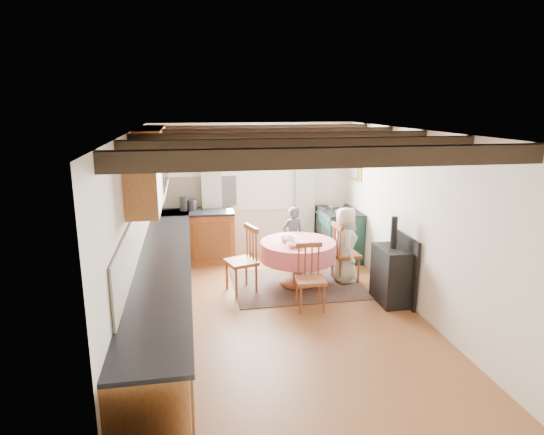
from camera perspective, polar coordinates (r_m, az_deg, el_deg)
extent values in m
cube|color=brown|center=(6.29, 1.33, -11.97)|extent=(3.60, 5.50, 0.00)
cube|color=white|center=(5.68, 1.46, 10.43)|extent=(3.60, 5.50, 0.00)
cube|color=silver|center=(8.52, -2.34, 3.38)|extent=(3.60, 0.00, 2.40)
cube|color=silver|center=(3.39, 11.05, -13.28)|extent=(3.60, 0.00, 2.40)
cube|color=silver|center=(5.79, -16.35, -2.11)|extent=(0.00, 5.50, 2.40)
cube|color=silver|center=(6.47, 17.21, -0.55)|extent=(0.00, 5.50, 2.40)
cube|color=black|center=(3.75, 7.69, 7.27)|extent=(3.60, 0.16, 0.16)
cube|color=black|center=(4.71, 3.95, 8.64)|extent=(3.60, 0.16, 0.16)
cube|color=black|center=(5.68, 1.46, 9.53)|extent=(3.60, 0.16, 0.16)
cube|color=black|center=(6.66, -0.31, 10.15)|extent=(3.60, 0.16, 0.16)
cube|color=black|center=(7.65, -1.63, 10.60)|extent=(3.60, 0.16, 0.16)
cube|color=beige|center=(6.08, -15.88, -1.35)|extent=(0.02, 4.50, 0.55)
cube|color=beige|center=(8.42, -9.09, 3.10)|extent=(1.40, 0.02, 0.55)
cube|color=#9A5D28|center=(6.01, -12.98, -8.99)|extent=(0.60, 5.30, 0.88)
cube|color=#9A5D28|center=(8.32, -9.19, -2.41)|extent=(1.30, 0.60, 0.88)
cube|color=black|center=(5.85, -13.02, -4.82)|extent=(0.64, 5.30, 0.04)
cube|color=black|center=(8.19, -9.30, 0.65)|extent=(1.30, 0.64, 0.04)
cube|color=#9A5D28|center=(6.81, -14.34, 6.76)|extent=(0.34, 1.80, 0.90)
cube|color=#9A5D28|center=(5.34, -15.35, 4.34)|extent=(0.34, 0.90, 0.70)
cube|color=white|center=(8.45, -1.68, 6.06)|extent=(1.34, 0.03, 1.54)
cube|color=white|center=(8.46, -1.68, 6.06)|extent=(1.20, 0.01, 1.40)
cube|color=beige|center=(8.37, -7.33, 2.40)|extent=(0.35, 0.10, 2.10)
cube|color=beige|center=(8.62, 4.03, 2.81)|extent=(0.35, 0.10, 2.10)
cylinder|color=black|center=(8.31, -1.62, 10.08)|extent=(2.00, 0.03, 0.03)
cube|color=gold|center=(8.44, 10.13, 6.52)|extent=(0.04, 0.50, 0.60)
cylinder|color=silver|center=(8.62, 4.63, 6.84)|extent=(0.30, 0.02, 0.30)
cube|color=#503C36|center=(7.32, 3.12, -8.10)|extent=(1.96, 1.52, 0.01)
imported|color=#333C41|center=(7.92, 2.52, -2.40)|extent=(0.43, 0.33, 1.06)
imported|color=beige|center=(7.36, 8.88, -3.30)|extent=(0.44, 0.62, 1.19)
imported|color=silver|center=(6.85, 2.75, -3.34)|extent=(0.28, 0.28, 0.06)
imported|color=silver|center=(7.10, 1.98, -2.68)|extent=(0.29, 0.29, 0.06)
imported|color=silver|center=(7.08, 1.42, -2.63)|extent=(0.12, 0.12, 0.08)
cylinder|color=#262628|center=(8.23, -10.69, 1.66)|extent=(0.14, 0.14, 0.24)
cylinder|color=#262628|center=(8.25, -9.75, 1.55)|extent=(0.17, 0.17, 0.19)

